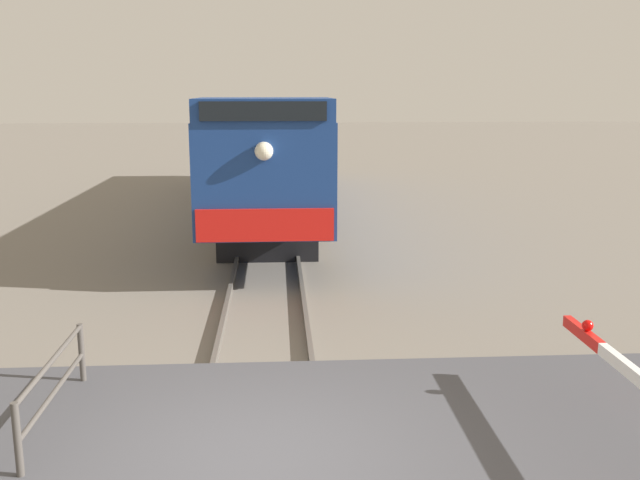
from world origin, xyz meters
The scene contains 6 objects.
ground_plane centered at (0.00, 0.00, 0.00)m, with size 160.00×160.00×0.00m, color slate.
rail_track_left centered at (-0.72, 0.00, 0.07)m, with size 0.08×80.00×0.15m, color #59544C.
rail_track_right centered at (0.72, 0.00, 0.07)m, with size 0.08×80.00×0.15m, color #59544C.
road_surface centered at (0.00, 0.00, 0.08)m, with size 36.00×5.52×0.16m, color #47474C.
locomotive centered at (0.00, 15.89, 2.04)m, with size 2.83×18.89×3.81m.
guard_railing centered at (-2.40, 1.05, 0.62)m, with size 0.08×2.49×0.95m.
Camera 1 is at (0.24, -6.85, 4.00)m, focal length 39.78 mm.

